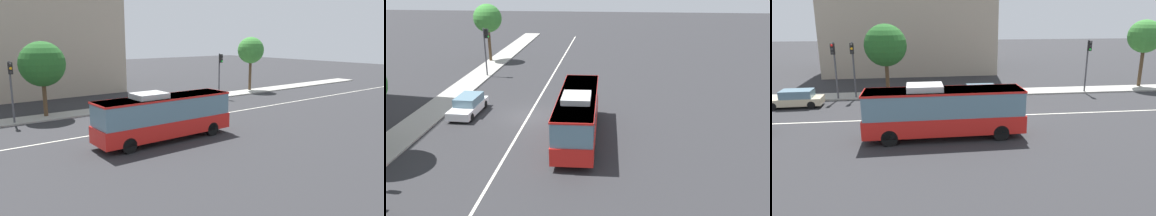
{
  "view_description": "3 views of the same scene",
  "coord_description": "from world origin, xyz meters",
  "views": [
    {
      "loc": [
        -16.9,
        -25.06,
        7.16
      ],
      "look_at": [
        -1.35,
        -4.36,
        2.04
      ],
      "focal_mm": 34.04,
      "sensor_mm": 36.0,
      "label": 1
    },
    {
      "loc": [
        -27.08,
        -6.38,
        10.84
      ],
      "look_at": [
        -3.1,
        -4.2,
        1.96
      ],
      "focal_mm": 34.98,
      "sensor_mm": 36.0,
      "label": 2
    },
    {
      "loc": [
        -5.05,
        -25.23,
        7.65
      ],
      "look_at": [
        -2.56,
        -5.55,
        2.25
      ],
      "focal_mm": 32.51,
      "sensor_mm": 36.0,
      "label": 3
    }
  ],
  "objects": [
    {
      "name": "traffic_light_mid_block",
      "position": [
        11.17,
        6.85,
        3.56
      ],
      "size": [
        0.32,
        0.62,
        5.2
      ],
      "rotation": [
        0.0,
        0.0,
        -1.56
      ],
      "color": "#47474C",
      "rests_on": "ground_plane"
    },
    {
      "name": "ground_plane",
      "position": [
        0.0,
        0.0,
        0.0
      ],
      "size": [
        160.0,
        160.0,
        0.0
      ],
      "primitive_type": "plane",
      "color": "#28282B"
    },
    {
      "name": "street_tree_kerbside_left",
      "position": [
        -8.22,
        8.28,
        4.77
      ],
      "size": [
        3.96,
        3.96,
        6.77
      ],
      "color": "#4C3823",
      "rests_on": "ground_plane"
    },
    {
      "name": "sedan_beige",
      "position": [
        -15.58,
        4.72,
        0.72
      ],
      "size": [
        4.57,
        1.98,
        1.46
      ],
      "rotation": [
        0.0,
        0.0,
        3.18
      ],
      "color": "#C6B793",
      "rests_on": "ground_plane"
    },
    {
      "name": "sidewalk_kerb",
      "position": [
        0.0,
        7.95,
        0.07
      ],
      "size": [
        80.0,
        2.7,
        0.14
      ],
      "primitive_type": "cube",
      "color": "#9E9B93",
      "rests_on": "ground_plane"
    },
    {
      "name": "sedan_white",
      "position": [
        0.12,
        4.9,
        0.72
      ],
      "size": [
        4.54,
        1.91,
        1.46
      ],
      "rotation": [
        0.0,
        0.0,
        3.12
      ],
      "color": "white",
      "rests_on": "ground_plane"
    },
    {
      "name": "lane_centre_line",
      "position": [
        0.0,
        0.0,
        0.01
      ],
      "size": [
        76.0,
        0.16,
        0.01
      ],
      "primitive_type": "cube",
      "color": "silver",
      "rests_on": "ground_plane"
    },
    {
      "name": "street_tree_kerbside_centre",
      "position": [
        18.2,
        8.83,
        5.33
      ],
      "size": [
        3.42,
        3.42,
        7.08
      ],
      "color": "#4C3823",
      "rests_on": "ground_plane"
    },
    {
      "name": "traffic_light_far_corner",
      "position": [
        -12.63,
        6.79,
        3.56
      ],
      "size": [
        0.35,
        0.62,
        5.2
      ],
      "rotation": [
        0.0,
        0.0,
        -1.67
      ],
      "color": "#47474C",
      "rests_on": "ground_plane"
    },
    {
      "name": "traffic_light_near_corner",
      "position": [
        -11.05,
        7.04,
        3.56
      ],
      "size": [
        0.33,
        0.62,
        5.2
      ],
      "rotation": [
        0.0,
        0.0,
        -1.54
      ],
      "color": "#47474C",
      "rests_on": "ground_plane"
    },
    {
      "name": "transit_bus",
      "position": [
        -3.65,
        -4.24,
        1.81
      ],
      "size": [
        10.04,
        2.66,
        3.46
      ],
      "rotation": [
        0.0,
        0.0,
        0.02
      ],
      "color": "red",
      "rests_on": "ground_plane"
    }
  ]
}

